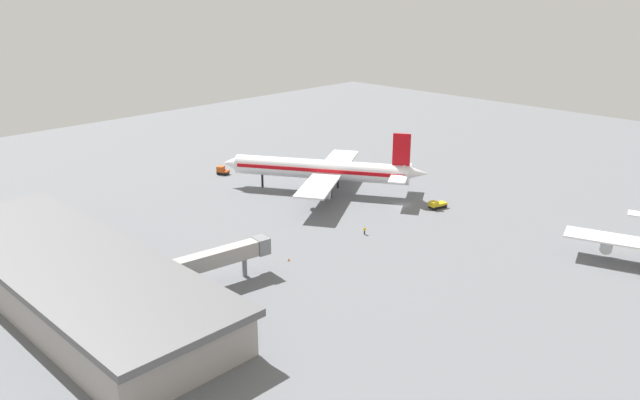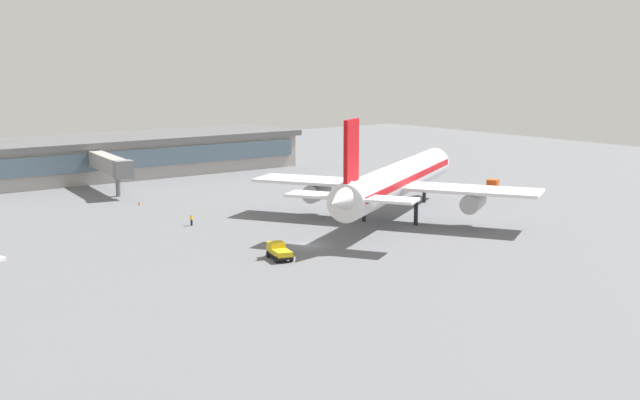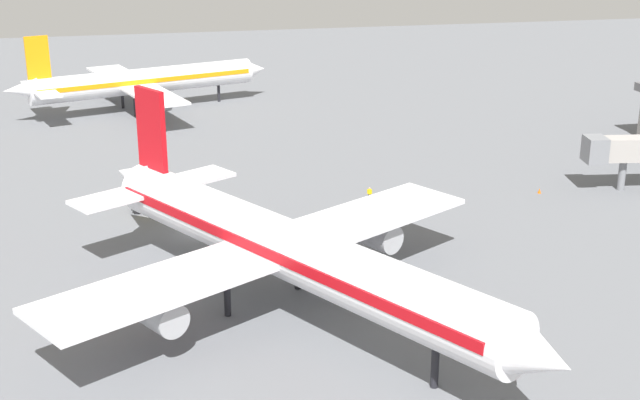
{
  "view_description": "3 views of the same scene",
  "coord_description": "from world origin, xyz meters",
  "px_view_note": "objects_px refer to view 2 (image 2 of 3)",
  "views": [
    {
      "loc": [
        87.25,
        -117.24,
        51.36
      ],
      "look_at": [
        -5.16,
        -23.27,
        5.74
      ],
      "focal_mm": 35.29,
      "sensor_mm": 36.0,
      "label": 1
    },
    {
      "loc": [
        64.9,
        87.62,
        24.52
      ],
      "look_at": [
        -8.87,
        -9.35,
        3.81
      ],
      "focal_mm": 47.87,
      "sensor_mm": 36.0,
      "label": 2
    },
    {
      "loc": [
        -88.57,
        5.36,
        34.23
      ],
      "look_at": [
        -9.38,
        -11.62,
        6.0
      ],
      "focal_mm": 49.55,
      "sensor_mm": 36.0,
      "label": 3
    }
  ],
  "objects_px": {
    "airplane_at_gate": "(396,180)",
    "ground_crew_worker": "(192,220)",
    "safety_cone_near_gate": "(139,203)",
    "pushback_tractor": "(279,251)",
    "baggage_tug": "(492,186)"
  },
  "relations": [
    {
      "from": "ground_crew_worker",
      "to": "safety_cone_near_gate",
      "type": "xyz_separation_m",
      "value": [
        -1.6,
        -20.78,
        -0.55
      ]
    },
    {
      "from": "ground_crew_worker",
      "to": "safety_cone_near_gate",
      "type": "height_order",
      "value": "ground_crew_worker"
    },
    {
      "from": "airplane_at_gate",
      "to": "safety_cone_near_gate",
      "type": "relative_size",
      "value": 81.26
    },
    {
      "from": "airplane_at_gate",
      "to": "safety_cone_near_gate",
      "type": "height_order",
      "value": "airplane_at_gate"
    },
    {
      "from": "pushback_tractor",
      "to": "safety_cone_near_gate",
      "type": "distance_m",
      "value": 45.7
    },
    {
      "from": "airplane_at_gate",
      "to": "ground_crew_worker",
      "type": "bearing_deg",
      "value": 120.5
    },
    {
      "from": "baggage_tug",
      "to": "ground_crew_worker",
      "type": "xyz_separation_m",
      "value": [
        58.26,
        -5.93,
        -0.31
      ]
    },
    {
      "from": "baggage_tug",
      "to": "ground_crew_worker",
      "type": "distance_m",
      "value": 58.56
    },
    {
      "from": "pushback_tractor",
      "to": "ground_crew_worker",
      "type": "xyz_separation_m",
      "value": [
        -1.6,
        -24.8,
        -0.12
      ]
    },
    {
      "from": "ground_crew_worker",
      "to": "safety_cone_near_gate",
      "type": "relative_size",
      "value": 2.78
    },
    {
      "from": "airplane_at_gate",
      "to": "baggage_tug",
      "type": "bearing_deg",
      "value": -15.34
    },
    {
      "from": "airplane_at_gate",
      "to": "ground_crew_worker",
      "type": "height_order",
      "value": "airplane_at_gate"
    },
    {
      "from": "pushback_tractor",
      "to": "safety_cone_near_gate",
      "type": "height_order",
      "value": "pushback_tractor"
    },
    {
      "from": "baggage_tug",
      "to": "pushback_tractor",
      "type": "bearing_deg",
      "value": 172.05
    },
    {
      "from": "pushback_tractor",
      "to": "ground_crew_worker",
      "type": "bearing_deg",
      "value": 11.31
    }
  ]
}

